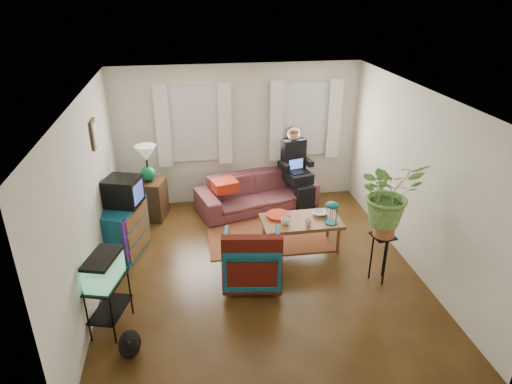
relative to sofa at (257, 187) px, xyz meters
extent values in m
cube|color=#4F2B14|center=(-0.28, -2.05, -0.43)|extent=(4.50, 5.00, 0.01)
cube|color=white|center=(-0.28, -2.05, 2.17)|extent=(4.50, 5.00, 0.01)
cube|color=silver|center=(-0.28, 0.45, 0.87)|extent=(4.50, 0.01, 2.60)
cube|color=silver|center=(-0.28, -4.55, 0.87)|extent=(4.50, 0.01, 2.60)
cube|color=silver|center=(-2.53, -2.05, 0.87)|extent=(0.01, 5.00, 2.60)
cube|color=silver|center=(1.97, -2.05, 0.87)|extent=(0.01, 5.00, 2.60)
cube|color=white|center=(-1.08, 0.43, 1.12)|extent=(1.08, 0.04, 1.38)
cube|color=white|center=(0.97, 0.43, 1.12)|extent=(1.08, 0.04, 1.38)
cube|color=white|center=(-1.08, 0.35, 1.12)|extent=(1.36, 0.06, 1.50)
cube|color=white|center=(0.97, 0.35, 1.12)|extent=(1.36, 0.06, 1.50)
cube|color=#3D2616|center=(-2.50, -1.20, 1.52)|extent=(0.04, 0.32, 0.40)
cube|color=brown|center=(0.02, -0.92, -0.42)|extent=(2.02, 1.63, 0.01)
imported|color=brown|center=(0.00, 0.00, 0.00)|extent=(2.36, 1.42, 0.86)
cube|color=#382415|center=(-1.93, -0.08, -0.07)|extent=(0.60, 0.60, 0.72)
cube|color=#136C73|center=(-2.27, -1.22, -0.03)|extent=(0.70, 0.99, 0.81)
cube|color=black|center=(-2.23, -1.14, 0.59)|extent=(0.61, 0.58, 0.43)
cube|color=black|center=(-2.28, -2.95, -0.09)|extent=(0.50, 0.68, 0.68)
cube|color=#7FD899|center=(-2.28, -2.95, 0.43)|extent=(0.45, 0.62, 0.36)
ellipsoid|color=black|center=(-2.03, -3.44, -0.27)|extent=(0.37, 0.45, 0.33)
imported|color=#105565|center=(-0.44, -2.28, -0.03)|extent=(0.88, 0.84, 0.80)
cube|color=#9E0A0A|center=(-0.48, -2.59, 0.14)|extent=(0.82, 0.30, 0.66)
cube|color=brown|center=(0.45, -1.52, -0.18)|extent=(1.24, 0.68, 0.51)
imported|color=white|center=(0.18, -1.64, 0.13)|extent=(0.14, 0.14, 0.11)
imported|color=beige|center=(0.51, -1.72, 0.13)|extent=(0.11, 0.11, 0.11)
imported|color=white|center=(0.79, -1.41, 0.11)|extent=(0.24, 0.24, 0.06)
cylinder|color=#B21414|center=(0.12, -1.36, 0.10)|extent=(0.38, 0.38, 0.04)
cube|color=black|center=(1.35, -2.53, -0.07)|extent=(0.35, 0.35, 0.73)
imported|color=#599947|center=(1.35, -2.53, 0.80)|extent=(0.92, 0.83, 0.92)
camera|label=1|loc=(-1.23, -7.60, 3.46)|focal=32.00mm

